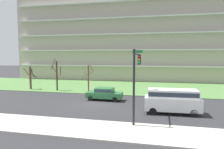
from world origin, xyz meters
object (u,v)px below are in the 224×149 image
(van_white_center_left, at_px, (172,99))
(tree_center, at_px, (88,78))
(tree_far_left, at_px, (31,77))
(tree_left, at_px, (57,74))
(traffic_signal_mast, at_px, (136,73))
(sedan_green_near_left, at_px, (105,93))

(van_white_center_left, bearing_deg, tree_center, 138.81)
(tree_far_left, distance_m, tree_left, 4.76)
(tree_far_left, xyz_separation_m, tree_left, (4.73, -0.15, 0.55))
(tree_center, distance_m, van_white_center_left, 15.36)
(traffic_signal_mast, bearing_deg, tree_center, 124.15)
(sedan_green_near_left, bearing_deg, tree_center, -50.89)
(tree_far_left, xyz_separation_m, tree_center, (9.92, -0.09, 0.17))
(tree_far_left, bearing_deg, traffic_signal_mast, -34.70)
(tree_left, relative_size, sedan_green_near_left, 1.14)
(tree_far_left, height_order, tree_left, tree_left)
(traffic_signal_mast, bearing_deg, tree_left, 137.46)
(tree_far_left, relative_size, tree_left, 0.74)
(van_white_center_left, bearing_deg, traffic_signal_mast, -137.90)
(tree_left, distance_m, traffic_signal_mast, 18.89)
(tree_center, xyz_separation_m, traffic_signal_mast, (8.68, -12.79, 1.90))
(van_white_center_left, xyz_separation_m, traffic_signal_mast, (-3.17, -3.05, 2.74))
(tree_far_left, bearing_deg, sedan_green_near_left, -21.04)
(sedan_green_near_left, bearing_deg, van_white_center_left, 152.55)
(tree_far_left, height_order, sedan_green_near_left, tree_far_left)
(tree_far_left, distance_m, van_white_center_left, 23.90)
(sedan_green_near_left, relative_size, traffic_signal_mast, 0.73)
(tree_center, height_order, van_white_center_left, tree_center)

